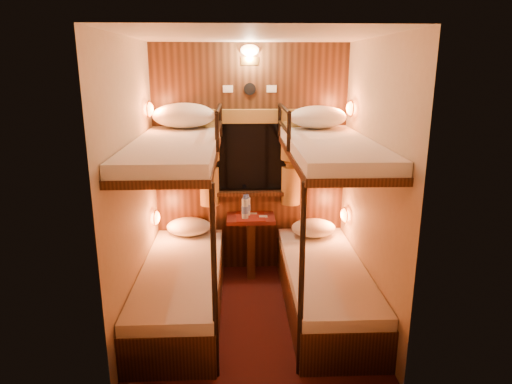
{
  "coord_description": "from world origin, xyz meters",
  "views": [
    {
      "loc": [
        -0.13,
        -3.68,
        2.18
      ],
      "look_at": [
        0.03,
        0.15,
        1.11
      ],
      "focal_mm": 32.0,
      "sensor_mm": 36.0,
      "label": 1
    }
  ],
  "objects_px": {
    "table": "(251,238)",
    "bottle_right": "(247,206)",
    "bunk_left": "(180,256)",
    "bottle_left": "(245,208)",
    "bunk_right": "(326,253)"
  },
  "relations": [
    {
      "from": "bottle_left",
      "to": "bottle_right",
      "type": "bearing_deg",
      "value": 75.43
    },
    {
      "from": "table",
      "to": "bottle_right",
      "type": "xyz_separation_m",
      "value": [
        -0.03,
        0.05,
        0.33
      ]
    },
    {
      "from": "table",
      "to": "bottle_right",
      "type": "distance_m",
      "value": 0.34
    },
    {
      "from": "bunk_left",
      "to": "bunk_right",
      "type": "xyz_separation_m",
      "value": [
        1.3,
        0.0,
        0.0
      ]
    },
    {
      "from": "bottle_right",
      "to": "bunk_left",
      "type": "bearing_deg",
      "value": -126.65
    },
    {
      "from": "table",
      "to": "bottle_left",
      "type": "bearing_deg",
      "value": -135.98
    },
    {
      "from": "bunk_left",
      "to": "table",
      "type": "distance_m",
      "value": 1.02
    },
    {
      "from": "bunk_right",
      "to": "bottle_right",
      "type": "xyz_separation_m",
      "value": [
        -0.68,
        0.83,
        0.19
      ]
    },
    {
      "from": "bunk_left",
      "to": "bottle_left",
      "type": "xyz_separation_m",
      "value": [
        0.59,
        0.72,
        0.2
      ]
    },
    {
      "from": "bunk_right",
      "to": "bunk_left",
      "type": "bearing_deg",
      "value": 180.0
    },
    {
      "from": "bottle_left",
      "to": "bottle_right",
      "type": "xyz_separation_m",
      "value": [
        0.03,
        0.1,
        -0.01
      ]
    },
    {
      "from": "bunk_right",
      "to": "bottle_right",
      "type": "distance_m",
      "value": 1.09
    },
    {
      "from": "table",
      "to": "bottle_left",
      "type": "distance_m",
      "value": 0.35
    },
    {
      "from": "table",
      "to": "bottle_right",
      "type": "height_order",
      "value": "bottle_right"
    },
    {
      "from": "bottle_right",
      "to": "bottle_left",
      "type": "bearing_deg",
      "value": -104.57
    }
  ]
}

